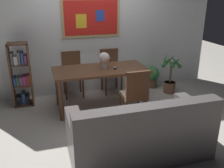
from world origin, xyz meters
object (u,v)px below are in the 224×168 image
object	(u,v)px
dining_chair_far_right	(110,67)
flower_vase	(104,59)
leather_couch	(140,135)
potted_ivy	(152,76)
bookshelf	(21,76)
dining_chair_far_left	(72,70)
tv_remote	(115,68)
dining_chair_near_right	(135,92)
potted_palm	(170,77)
dining_table	(100,74)

from	to	relation	value
dining_chair_far_right	flower_vase	bearing A→B (deg)	-114.10
leather_couch	potted_ivy	size ratio (longest dim) A/B	3.61
leather_couch	bookshelf	world-z (taller)	bookshelf
bookshelf	flower_vase	distance (m)	1.59
dining_chair_far_left	tv_remote	world-z (taller)	dining_chair_far_left
dining_chair_near_right	flower_vase	bearing A→B (deg)	111.60
flower_vase	bookshelf	bearing A→B (deg)	161.44
leather_couch	tv_remote	size ratio (longest dim) A/B	11.28
dining_chair_far_left	bookshelf	bearing A→B (deg)	-166.82
dining_chair_far_left	bookshelf	size ratio (longest dim) A/B	0.76
leather_couch	tv_remote	bearing A→B (deg)	84.57
dining_chair_far_right	potted_palm	bearing A→B (deg)	-20.85
flower_vase	dining_chair_far_right	bearing A→B (deg)	65.90
dining_chair_far_right	tv_remote	world-z (taller)	dining_chair_far_right
dining_table	dining_chair_far_right	bearing A→B (deg)	61.26
dining_chair_far_right	dining_chair_near_right	size ratio (longest dim) A/B	1.00
potted_ivy	tv_remote	bearing A→B (deg)	-146.82
leather_couch	potted_ivy	distance (m)	2.57
dining_chair_far_right	potted_palm	distance (m)	1.28
dining_chair_far_left	flower_vase	xyz separation A→B (m)	(0.49, -0.72, 0.38)
dining_chair_far_left	potted_ivy	world-z (taller)	dining_chair_far_left
dining_chair_far_left	dining_chair_far_right	bearing A→B (deg)	-1.11
dining_chair_near_right	leather_couch	distance (m)	0.93
bookshelf	potted_palm	bearing A→B (deg)	-4.61
dining_chair_near_right	flower_vase	xyz separation A→B (m)	(-0.30, 0.75, 0.38)
potted_ivy	dining_table	bearing A→B (deg)	-153.92
dining_table	leather_couch	xyz separation A→B (m)	(0.12, -1.59, -0.34)
potted_palm	tv_remote	size ratio (longest dim) A/B	5.34
leather_couch	dining_chair_far_right	bearing A→B (deg)	83.13
dining_table	potted_ivy	distance (m)	1.56
dining_chair_near_right	flower_vase	size ratio (longest dim) A/B	3.17
dining_table	bookshelf	distance (m)	1.48
dining_chair_far_left	potted_ivy	xyz separation A→B (m)	(1.77, -0.08, -0.27)
leather_couch	potted_palm	distance (m)	2.37
leather_couch	tv_remote	distance (m)	1.61
potted_palm	dining_chair_far_left	bearing A→B (deg)	166.82
dining_chair_near_right	leather_couch	size ratio (longest dim) A/B	0.51
dining_table	potted_ivy	size ratio (longest dim) A/B	3.35
dining_chair_far_right	bookshelf	xyz separation A→B (m)	(-1.78, -0.21, 0.03)
dining_chair_far_right	leather_couch	world-z (taller)	dining_chair_far_right
tv_remote	dining_table	bearing A→B (deg)	169.83
dining_chair_far_right	flower_vase	size ratio (longest dim) A/B	3.17
dining_table	tv_remote	size ratio (longest dim) A/B	10.47
dining_chair_far_right	dining_chair_near_right	bearing A→B (deg)	-90.68
dining_chair_near_right	dining_chair_far_left	world-z (taller)	same
bookshelf	flower_vase	xyz separation A→B (m)	(1.47, -0.49, 0.35)
dining_chair_far_left	potted_palm	distance (m)	2.06
dining_chair_near_right	potted_ivy	size ratio (longest dim) A/B	1.82
leather_couch	potted_palm	size ratio (longest dim) A/B	2.11
dining_table	dining_chair_far_right	size ratio (longest dim) A/B	1.84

